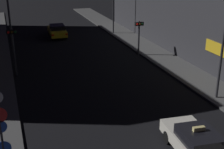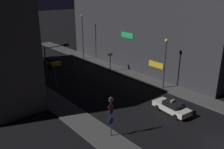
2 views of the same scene
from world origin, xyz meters
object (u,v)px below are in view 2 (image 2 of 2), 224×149
(street_lamp_near_block, at_px, (165,56))
(taxi, at_px, (172,107))
(far_car, at_px, (52,61))
(traffic_light_overhead, at_px, (54,57))
(traffic_light_left_kerb, at_px, (55,73))
(street_lamp_far_block, at_px, (83,34))
(sign_pole_left, at_px, (111,114))
(traffic_light_right_kerb, at_px, (110,58))

(street_lamp_near_block, bearing_deg, taxi, -133.79)
(far_car, relative_size, traffic_light_overhead, 0.77)
(taxi, relative_size, street_lamp_near_block, 0.65)
(traffic_light_left_kerb, xyz_separation_m, street_lamp_far_block, (11.95, 11.18, 2.53))
(taxi, height_order, traffic_light_overhead, traffic_light_overhead)
(traffic_light_overhead, bearing_deg, far_car, 67.14)
(sign_pole_left, xyz_separation_m, street_lamp_far_block, (13.02, 24.19, 2.77))
(sign_pole_left, relative_size, street_lamp_near_block, 0.58)
(traffic_light_left_kerb, bearing_deg, street_lamp_near_block, -35.74)
(far_car, distance_m, traffic_light_overhead, 10.68)
(traffic_light_left_kerb, bearing_deg, street_lamp_far_block, 43.08)
(far_car, distance_m, street_lamp_near_block, 22.14)
(taxi, relative_size, traffic_light_left_kerb, 1.21)
(traffic_light_right_kerb, height_order, street_lamp_far_block, street_lamp_far_block)
(taxi, xyz_separation_m, street_lamp_far_block, (4.67, 25.01, 4.50))
(taxi, xyz_separation_m, street_lamp_near_block, (4.87, 5.09, 4.08))
(taxi, distance_m, street_lamp_near_block, 8.14)
(traffic_light_left_kerb, height_order, sign_pole_left, sign_pole_left)
(traffic_light_overhead, distance_m, street_lamp_near_block, 15.67)
(taxi, xyz_separation_m, far_car, (-2.00, 25.73, -0.00))
(far_car, xyz_separation_m, sign_pole_left, (-6.36, -24.90, 1.73))
(traffic_light_left_kerb, relative_size, sign_pole_left, 0.93)
(traffic_light_right_kerb, relative_size, street_lamp_near_block, 0.47)
(traffic_light_left_kerb, height_order, traffic_light_right_kerb, traffic_light_left_kerb)
(taxi, height_order, street_lamp_far_block, street_lamp_far_block)
(traffic_light_right_kerb, distance_m, street_lamp_far_block, 9.84)
(far_car, height_order, street_lamp_far_block, street_lamp_far_block)
(taxi, distance_m, traffic_light_overhead, 17.80)
(street_lamp_near_block, bearing_deg, traffic_light_overhead, 133.62)
(sign_pole_left, bearing_deg, traffic_light_overhead, 81.13)
(traffic_light_overhead, xyz_separation_m, traffic_light_right_kerb, (9.82, -0.79, -1.81))
(traffic_light_right_kerb, bearing_deg, street_lamp_far_block, 85.31)
(traffic_light_left_kerb, relative_size, street_lamp_far_block, 0.43)
(traffic_light_overhead, relative_size, street_lamp_near_block, 0.84)
(sign_pole_left, bearing_deg, street_lamp_far_block, 61.70)
(sign_pole_left, distance_m, street_lamp_far_block, 27.61)
(traffic_light_left_kerb, distance_m, sign_pole_left, 13.06)
(far_car, height_order, traffic_light_left_kerb, traffic_light_left_kerb)
(traffic_light_left_kerb, bearing_deg, far_car, 66.02)
(taxi, relative_size, sign_pole_left, 1.13)
(traffic_light_right_kerb, bearing_deg, traffic_light_left_kerb, -170.90)
(taxi, xyz_separation_m, traffic_light_left_kerb, (-7.29, 13.84, 1.97))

